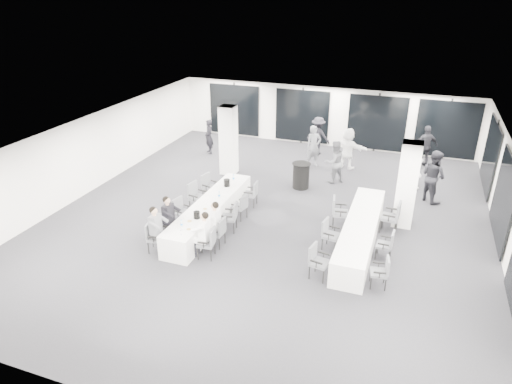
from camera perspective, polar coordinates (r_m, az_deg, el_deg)
room at (r=15.48m, az=6.12°, el=2.69°), size 14.04×16.04×2.84m
column_left at (r=18.44m, az=-3.46°, el=6.47°), size 0.60×0.60×2.80m
column_right at (r=15.01m, az=18.36°, el=0.85°), size 0.60×0.60×2.80m
banquet_table_main at (r=14.83m, az=-5.74°, el=-2.62°), size 0.90×5.00×0.75m
banquet_table_side at (r=13.97m, az=12.87°, el=-4.99°), size 0.90×5.00×0.75m
cocktail_table at (r=17.38m, az=5.65°, el=2.07°), size 0.71×0.71×0.99m
chair_main_left_near at (r=13.54m, az=-12.72°, el=-5.30°), size 0.54×0.57×0.90m
chair_main_left_second at (r=14.09m, az=-11.15°, el=-4.02°), size 0.47×0.51×0.86m
chair_main_left_mid at (r=14.79m, az=-9.35°, el=-2.25°), size 0.56×0.59×0.93m
chair_main_left_fourth at (r=15.63m, az=-7.49°, el=-0.38°), size 0.60×0.64×1.02m
chair_main_left_far at (r=16.44m, az=-5.93°, el=0.86°), size 0.58×0.61×0.95m
chair_main_right_near at (r=12.97m, az=-5.94°, el=-6.14°), size 0.53×0.57×0.92m
chair_main_right_second at (r=13.49m, az=-4.73°, el=-4.80°), size 0.48×0.53×0.92m
chair_main_right_mid at (r=14.27m, az=-3.11°, el=-2.93°), size 0.56×0.59×0.95m
chair_main_right_fourth at (r=14.99m, az=-1.88°, el=-1.68°), size 0.52×0.54×0.86m
chair_main_right_far at (r=15.86m, az=-0.47°, el=-0.05°), size 0.48×0.53×0.89m
chair_side_left_near at (r=12.21m, az=7.65°, el=-8.33°), size 0.55×0.59×0.94m
chair_side_left_mid at (r=13.51m, az=9.11°, el=-5.01°), size 0.54×0.57×0.92m
chair_side_left_far at (r=14.72m, az=10.20°, el=-2.25°), size 0.59×0.62×1.01m
chair_side_right_near at (r=12.19m, az=15.47°, el=-9.42°), size 0.50×0.53×0.86m
chair_side_right_mid at (r=13.39m, az=16.09°, el=-6.18°), size 0.46×0.51×0.87m
chair_side_right_far at (r=14.77m, az=16.76°, el=-2.79°), size 0.56×0.62×1.04m
seated_guest_a at (r=13.33m, az=-12.22°, el=-4.28°), size 0.50×0.38×1.44m
seated_guest_b at (r=13.87m, az=-10.68°, el=-2.94°), size 0.50×0.38×1.44m
seated_guest_c at (r=12.89m, az=-6.67°, el=-4.93°), size 0.50×0.38×1.44m
seated_guest_d at (r=13.42m, az=-5.40°, el=-3.59°), size 0.50×0.38×1.44m
standing_guest_a at (r=19.44m, az=7.23°, el=6.03°), size 0.93×0.90×1.99m
standing_guest_b at (r=17.89m, az=9.78°, el=4.06°), size 1.05×1.05×1.91m
standing_guest_c at (r=20.89m, az=7.77°, el=7.26°), size 1.37×0.88×1.95m
standing_guest_d at (r=20.53m, az=20.50°, el=5.69°), size 1.36×1.16×2.02m
standing_guest_e at (r=18.08m, az=19.15°, el=3.64°), size 1.01×1.20×2.15m
standing_guest_f at (r=19.46m, az=11.43°, el=5.71°), size 1.93×1.22×1.96m
standing_guest_g at (r=20.96m, az=-5.92°, el=7.16°), size 0.83×0.83×1.78m
standing_guest_h at (r=17.20m, az=21.33°, el=2.25°), size 1.18×1.18×2.15m
ice_bucket_near at (r=13.69m, az=-7.42°, el=-2.87°), size 0.19×0.19×0.22m
ice_bucket_far at (r=15.75m, az=-3.67°, el=1.16°), size 0.22×0.22×0.25m
water_bottle_a at (r=13.29m, az=-9.30°, el=-3.92°), size 0.07×0.07×0.21m
water_bottle_b at (r=14.91m, az=-4.63°, el=-0.34°), size 0.07×0.07×0.22m
water_bottle_c at (r=16.19m, az=-2.83°, el=1.82°), size 0.07×0.07×0.23m
plate_a at (r=13.58m, az=-8.31°, el=-3.63°), size 0.22×0.22×0.03m
plate_b at (r=13.16m, az=-8.42°, el=-4.63°), size 0.20×0.20×0.03m
plate_c at (r=14.24m, az=-6.39°, el=-2.12°), size 0.20×0.20×0.03m
wine_glass at (r=12.88m, az=-9.37°, el=-4.74°), size 0.07×0.07×0.19m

